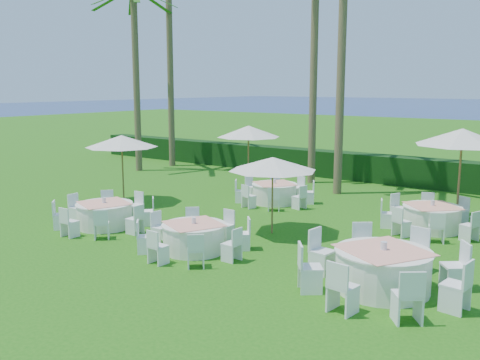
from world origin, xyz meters
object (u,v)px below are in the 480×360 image
object	(u,v)px
banquet_table_c	(383,269)
banquet_table_e	(274,193)
umbrella_d	(462,137)
banquet_table_a	(105,214)
banquet_table_b	(194,237)
umbrella_c	(248,131)
umbrella_a	(122,141)
umbrella_b	(273,164)
banquet_table_f	(432,217)

from	to	relation	value
banquet_table_c	banquet_table_e	world-z (taller)	banquet_table_c
umbrella_d	banquet_table_a	bearing A→B (deg)	-141.59
banquet_table_b	umbrella_c	size ratio (longest dim) A/B	1.09
umbrella_c	umbrella_a	bearing A→B (deg)	-118.43
banquet_table_a	banquet_table_b	world-z (taller)	banquet_table_a
banquet_table_e	umbrella_b	distance (m)	4.38
umbrella_d	umbrella_a	bearing A→B (deg)	-159.12
banquet_table_c	umbrella_b	size ratio (longest dim) A/B	1.39
banquet_table_c	umbrella_c	size ratio (longest dim) A/B	1.33
umbrella_a	umbrella_b	bearing A→B (deg)	-2.38
banquet_table_b	umbrella_b	distance (m)	3.15
banquet_table_c	umbrella_c	world-z (taller)	umbrella_c
banquet_table_a	umbrella_c	size ratio (longest dim) A/B	1.12
banquet_table_f	umbrella_c	world-z (taller)	umbrella_c
umbrella_b	umbrella_d	xyz separation A→B (m)	(4.00, 4.31, 0.66)
umbrella_a	umbrella_d	xyz separation A→B (m)	(10.57, 4.03, 0.44)
banquet_table_f	umbrella_d	bearing A→B (deg)	73.06
umbrella_b	umbrella_c	size ratio (longest dim) A/B	0.95
banquet_table_a	banquet_table_c	world-z (taller)	banquet_table_c
banquet_table_b	umbrella_d	size ratio (longest dim) A/B	0.98
banquet_table_b	umbrella_a	xyz separation A→B (m)	(-5.87, 2.87, 1.86)
umbrella_b	umbrella_d	bearing A→B (deg)	47.14
banquet_table_e	banquet_table_c	bearing A→B (deg)	-42.41
umbrella_a	umbrella_b	size ratio (longest dim) A/B	1.02
umbrella_d	umbrella_b	bearing A→B (deg)	-132.86
banquet_table_b	banquet_table_f	world-z (taller)	banquet_table_f
umbrella_a	umbrella_d	bearing A→B (deg)	20.88
banquet_table_c	umbrella_b	distance (m)	5.05
banquet_table_b	banquet_table_c	bearing A→B (deg)	3.24
banquet_table_f	umbrella_d	size ratio (longest dim) A/B	0.97
banquet_table_c	banquet_table_e	distance (m)	8.58
umbrella_a	banquet_table_b	bearing A→B (deg)	-26.07
umbrella_c	umbrella_d	bearing A→B (deg)	-2.89
banquet_table_b	umbrella_a	distance (m)	6.80
banquet_table_b	banquet_table_e	xyz separation A→B (m)	(-1.42, 6.06, -0.00)
umbrella_c	umbrella_d	distance (m)	8.18
banquet_table_e	umbrella_b	bearing A→B (deg)	-58.49
banquet_table_b	banquet_table_e	bearing A→B (deg)	103.18
banquet_table_a	banquet_table_c	bearing A→B (deg)	0.39
banquet_table_c	banquet_table_b	bearing A→B (deg)	-176.76
banquet_table_c	umbrella_a	world-z (taller)	umbrella_a
banquet_table_f	banquet_table_e	bearing A→B (deg)	175.84
banquet_table_f	umbrella_b	world-z (taller)	umbrella_b
umbrella_c	banquet_table_e	bearing A→B (deg)	-31.51
banquet_table_e	banquet_table_f	size ratio (longest dim) A/B	1.00
banquet_table_e	banquet_table_f	world-z (taller)	banquet_table_f
umbrella_b	banquet_table_e	bearing A→B (deg)	121.51
banquet_table_c	umbrella_d	xyz separation A→B (m)	(-0.21, 6.63, 2.21)
banquet_table_f	banquet_table_c	bearing A→B (deg)	-83.65
banquet_table_e	umbrella_a	xyz separation A→B (m)	(-4.45, -3.19, 1.86)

